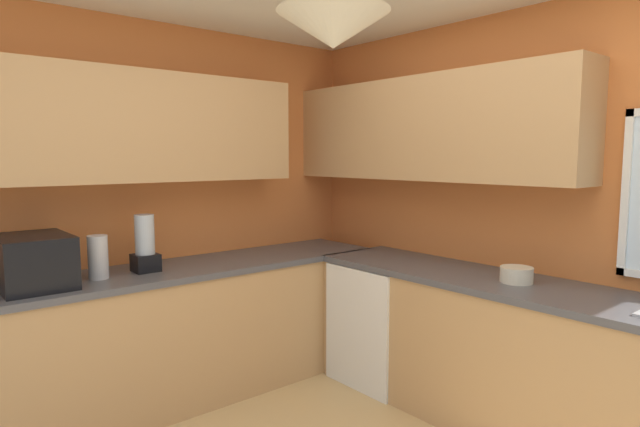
% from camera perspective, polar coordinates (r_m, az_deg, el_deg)
% --- Properties ---
extents(room_shell, '(4.03, 3.53, 2.58)m').
position_cam_1_polar(room_shell, '(3.07, -0.11, 9.73)').
color(room_shell, '#D17238').
rests_on(room_shell, ground_plane).
extents(counter_run_left, '(0.65, 3.14, 0.89)m').
position_cam_1_polar(counter_run_left, '(3.70, -16.15, -12.49)').
color(counter_run_left, tan).
rests_on(counter_run_left, ground_plane).
extents(counter_run_back, '(3.12, 0.65, 0.89)m').
position_cam_1_polar(counter_run_back, '(3.31, 23.11, -14.97)').
color(counter_run_back, tan).
rests_on(counter_run_back, ground_plane).
extents(dishwasher, '(0.60, 0.60, 0.85)m').
position_cam_1_polar(dishwasher, '(3.94, 6.95, -11.44)').
color(dishwasher, white).
rests_on(dishwasher, ground_plane).
extents(microwave, '(0.48, 0.36, 0.29)m').
position_cam_1_polar(microwave, '(3.33, -28.39, -4.54)').
color(microwave, black).
rests_on(microwave, counter_run_left).
extents(kettle, '(0.11, 0.11, 0.26)m').
position_cam_1_polar(kettle, '(3.40, -22.72, -4.35)').
color(kettle, '#B7B7BC').
rests_on(kettle, counter_run_left).
extents(bowl, '(0.18, 0.18, 0.09)m').
position_cam_1_polar(bowl, '(3.27, 20.35, -6.18)').
color(bowl, beige).
rests_on(bowl, counter_run_back).
extents(blender_appliance, '(0.15, 0.15, 0.36)m').
position_cam_1_polar(blender_appliance, '(3.51, -18.27, -3.33)').
color(blender_appliance, black).
rests_on(blender_appliance, counter_run_left).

